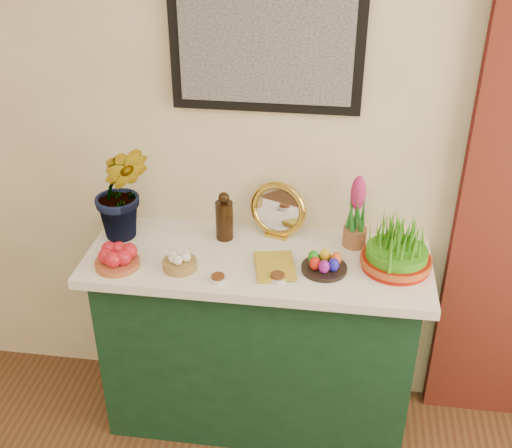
{
  "coord_description": "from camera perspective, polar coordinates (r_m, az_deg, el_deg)",
  "views": [
    {
      "loc": [
        0.31,
        -0.17,
        2.31
      ],
      "look_at": [
        0.01,
        1.95,
        1.07
      ],
      "focal_mm": 45.0,
      "sensor_mm": 36.0,
      "label": 1
    }
  ],
  "objects": [
    {
      "name": "apple_bowl",
      "position": [
        2.59,
        -12.27,
        -2.99
      ],
      "size": [
        0.2,
        0.2,
        0.09
      ],
      "color": "#A9512E",
      "rests_on": "tablecloth"
    },
    {
      "name": "spice_dish_right",
      "position": [
        2.47,
        1.92,
        -4.78
      ],
      "size": [
        0.07,
        0.07,
        0.03
      ],
      "color": "silver",
      "rests_on": "tablecloth"
    },
    {
      "name": "book",
      "position": [
        2.52,
        -0.06,
        -3.82
      ],
      "size": [
        0.18,
        0.23,
        0.03
      ],
      "primitive_type": "imported",
      "rotation": [
        0.0,
        0.0,
        0.21
      ],
      "color": "gold",
      "rests_on": "tablecloth"
    },
    {
      "name": "vinegar_cruet",
      "position": [
        2.69,
        -2.83,
        0.52
      ],
      "size": [
        0.07,
        0.07,
        0.22
      ],
      "color": "black",
      "rests_on": "tablecloth"
    },
    {
      "name": "egg_plate",
      "position": [
        2.52,
        6.1,
        -3.6
      ],
      "size": [
        0.21,
        0.21,
        0.07
      ],
      "color": "black",
      "rests_on": "tablecloth"
    },
    {
      "name": "tablecloth",
      "position": [
        2.62,
        0.15,
        -3.24
      ],
      "size": [
        1.4,
        0.55,
        0.04
      ],
      "primitive_type": "cube",
      "color": "white",
      "rests_on": "sideboard"
    },
    {
      "name": "hyacinth_pink",
      "position": [
        2.64,
        8.92,
        0.8
      ],
      "size": [
        0.1,
        0.1,
        0.32
      ],
      "color": "brown",
      "rests_on": "tablecloth"
    },
    {
      "name": "spice_dish_left",
      "position": [
        2.47,
        -3.39,
        -4.84
      ],
      "size": [
        0.06,
        0.06,
        0.03
      ],
      "color": "silver",
      "rests_on": "tablecloth"
    },
    {
      "name": "sideboard",
      "position": [
        2.89,
        0.14,
        -10.62
      ],
      "size": [
        1.3,
        0.45,
        0.85
      ],
      "primitive_type": "cube",
      "color": "#143823",
      "rests_on": "ground"
    },
    {
      "name": "hyacinth_green",
      "position": [
        2.67,
        -11.98,
        4.15
      ],
      "size": [
        0.32,
        0.28,
        0.57
      ],
      "primitive_type": "imported",
      "rotation": [
        0.0,
        0.0,
        0.15
      ],
      "color": "#1F6920",
      "rests_on": "tablecloth"
    },
    {
      "name": "wheatgrass_sabzeh",
      "position": [
        2.55,
        12.48,
        -1.89
      ],
      "size": [
        0.28,
        0.28,
        0.23
      ],
      "color": "#991105",
      "rests_on": "tablecloth"
    },
    {
      "name": "mirror",
      "position": [
        2.7,
        1.96,
        1.22
      ],
      "size": [
        0.25,
        0.11,
        0.25
      ],
      "color": "gold",
      "rests_on": "tablecloth"
    },
    {
      "name": "garlic_basket",
      "position": [
        2.54,
        -6.81,
        -3.34
      ],
      "size": [
        0.13,
        0.13,
        0.08
      ],
      "color": "olive",
      "rests_on": "tablecloth"
    }
  ]
}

